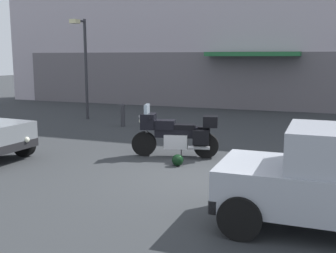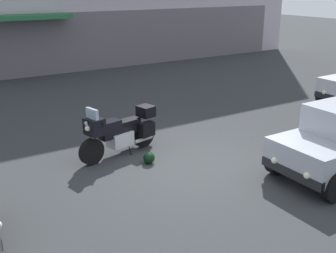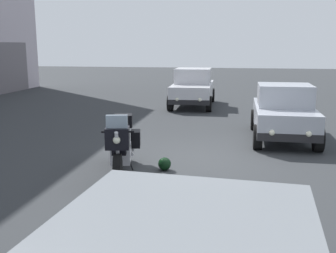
{
  "view_description": "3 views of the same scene",
  "coord_description": "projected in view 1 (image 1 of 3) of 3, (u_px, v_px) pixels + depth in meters",
  "views": [
    {
      "loc": [
        2.37,
        -8.4,
        2.56
      ],
      "look_at": [
        -0.89,
        0.21,
        1.03
      ],
      "focal_mm": 44.63,
      "sensor_mm": 36.0,
      "label": 1
    },
    {
      "loc": [
        -5.26,
        -7.2,
        4.06
      ],
      "look_at": [
        -0.38,
        0.57,
        0.89
      ],
      "focal_mm": 44.23,
      "sensor_mm": 36.0,
      "label": 2
    },
    {
      "loc": [
        -8.88,
        -0.81,
        2.61
      ],
      "look_at": [
        0.03,
        0.79,
        0.78
      ],
      "focal_mm": 42.76,
      "sensor_mm": 36.0,
      "label": 3
    }
  ],
  "objects": [
    {
      "name": "helmet",
      "position": [
        178.0,
        160.0,
        9.91
      ],
      "size": [
        0.28,
        0.28,
        0.28
      ],
      "primitive_type": "sphere",
      "color": "black",
      "rests_on": "ground"
    },
    {
      "name": "ground_plane",
      "position": [
        203.0,
        177.0,
        8.99
      ],
      "size": [
        80.0,
        80.0,
        0.0
      ],
      "primitive_type": "plane",
      "color": "#2D3033"
    },
    {
      "name": "bollard_curbside",
      "position": [
        123.0,
        114.0,
        15.53
      ],
      "size": [
        0.16,
        0.16,
        0.86
      ],
      "color": "#333338",
      "rests_on": "ground"
    },
    {
      "name": "car_compact_side",
      "position": [
        336.0,
        182.0,
        6.07
      ],
      "size": [
        3.48,
        1.7,
        1.56
      ],
      "rotation": [
        0.0,
        0.0,
        3.14
      ],
      "color": "#9EA3AD",
      "rests_on": "ground"
    },
    {
      "name": "motorcycle",
      "position": [
        177.0,
        133.0,
        10.74
      ],
      "size": [
        2.24,
        1.0,
        1.36
      ],
      "rotation": [
        0.0,
        0.0,
        3.36
      ],
      "color": "black",
      "rests_on": "ground"
    },
    {
      "name": "streetlamp_curbside",
      "position": [
        83.0,
        58.0,
        16.92
      ],
      "size": [
        0.28,
        0.94,
        4.08
      ],
      "color": "#2D2D33",
      "rests_on": "ground"
    }
  ]
}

